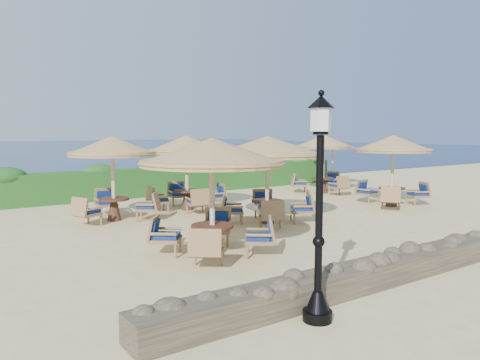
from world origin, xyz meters
TOP-DOWN VIEW (x-y plane):
  - ground at (0.00, 0.00)m, footprint 120.00×120.00m
  - hedge at (0.00, 7.20)m, footprint 18.00×0.90m
  - stone_wall at (0.00, -6.20)m, footprint 15.00×0.65m
  - lamp_post at (-4.80, -6.80)m, footprint 0.44×0.44m
  - extra_parasol at (7.80, 5.20)m, footprint 2.30×2.30m
  - cafe_set_0 at (-4.19, -2.79)m, footprint 3.26×3.26m
  - cafe_set_1 at (-0.86, -0.52)m, footprint 3.41×3.41m
  - cafe_set_2 at (4.94, -0.64)m, footprint 2.81×2.82m
  - cafe_set_3 at (-4.56, 2.55)m, footprint 2.77×2.78m
  - cafe_set_4 at (-1.70, 3.05)m, footprint 2.88×2.88m
  - cafe_set_5 at (5.52, 3.55)m, footprint 2.76×2.67m

SIDE VIEW (x-z plane):
  - ground at x=0.00m, z-range 0.00..0.00m
  - stone_wall at x=0.00m, z-range 0.00..0.44m
  - hedge at x=0.00m, z-range 0.00..1.20m
  - lamp_post at x=-4.80m, z-range -0.10..3.21m
  - cafe_set_4 at x=-1.70m, z-range 0.47..3.12m
  - cafe_set_5 at x=5.52m, z-range 0.50..3.16m
  - cafe_set_3 at x=-4.56m, z-range 0.56..3.22m
  - cafe_set_2 at x=4.94m, z-range 0.58..3.23m
  - cafe_set_0 at x=-4.19m, z-range 0.60..3.25m
  - cafe_set_1 at x=-0.86m, z-range 0.63..3.28m
  - extra_parasol at x=7.80m, z-range 0.97..3.37m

